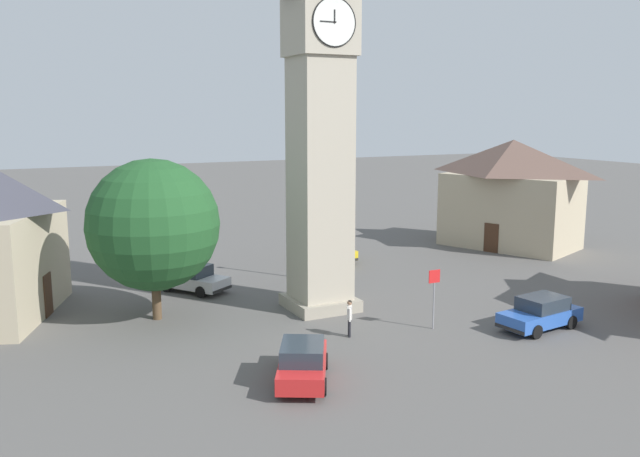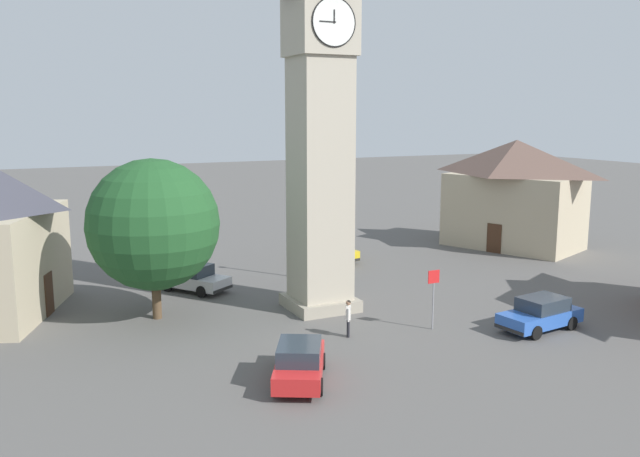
{
  "view_description": "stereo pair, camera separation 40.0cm",
  "coord_description": "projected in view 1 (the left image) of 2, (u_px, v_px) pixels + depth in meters",
  "views": [
    {
      "loc": [
        14.44,
        29.27,
        9.89
      ],
      "look_at": [
        0.0,
        0.0,
        4.15
      ],
      "focal_mm": 37.06,
      "sensor_mm": 36.0,
      "label": 1
    },
    {
      "loc": [
        14.08,
        29.45,
        9.89
      ],
      "look_at": [
        0.0,
        0.0,
        4.15
      ],
      "focal_mm": 37.06,
      "sensor_mm": 36.0,
      "label": 2
    }
  ],
  "objects": [
    {
      "name": "car_silver_kerb",
      "position": [
        541.0,
        313.0,
        30.5
      ],
      "size": [
        4.31,
        2.19,
        1.53
      ],
      "color": "#2D5BB7",
      "rests_on": "ground"
    },
    {
      "name": "pedestrian",
      "position": [
        349.0,
        315.0,
        29.39
      ],
      "size": [
        0.36,
        0.51,
        1.69
      ],
      "color": "black",
      "rests_on": "ground"
    },
    {
      "name": "car_white_side",
      "position": [
        192.0,
        278.0,
        36.93
      ],
      "size": [
        3.73,
        4.35,
        1.53
      ],
      "color": "silver",
      "rests_on": "ground"
    },
    {
      "name": "tree",
      "position": [
        153.0,
        225.0,
        31.29
      ],
      "size": [
        6.3,
        6.3,
        7.8
      ],
      "color": "brown",
      "rests_on": "ground"
    },
    {
      "name": "lamp_post",
      "position": [
        314.0,
        220.0,
        39.04
      ],
      "size": [
        0.36,
        0.36,
        5.44
      ],
      "color": "black",
      "rests_on": "ground"
    },
    {
      "name": "car_blue_kerb",
      "position": [
        303.0,
        362.0,
        24.49
      ],
      "size": [
        3.42,
        4.44,
        1.53
      ],
      "color": "red",
      "rests_on": "ground"
    },
    {
      "name": "road_sign",
      "position": [
        434.0,
        289.0,
        30.3
      ],
      "size": [
        0.6,
        0.07,
        2.8
      ],
      "color": "gray",
      "rests_on": "ground"
    },
    {
      "name": "building_shop_left",
      "position": [
        511.0,
        193.0,
        48.78
      ],
      "size": [
        9.07,
        11.07,
        7.95
      ],
      "color": "tan",
      "rests_on": "ground"
    },
    {
      "name": "car_red_corner",
      "position": [
        330.0,
        249.0,
        44.68
      ],
      "size": [
        2.21,
        4.31,
        1.53
      ],
      "color": "gold",
      "rests_on": "ground"
    },
    {
      "name": "ground_plane",
      "position": [
        320.0,
        308.0,
        33.86
      ],
      "size": [
        200.0,
        200.0,
        0.0
      ],
      "primitive_type": "plane",
      "color": "#565451"
    },
    {
      "name": "clock_tower",
      "position": [
        320.0,
        47.0,
        31.61
      ],
      "size": [
        3.93,
        3.93,
        22.22
      ],
      "color": "gray",
      "rests_on": "ground"
    }
  ]
}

